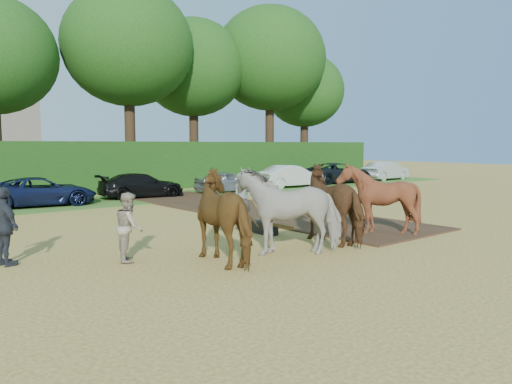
# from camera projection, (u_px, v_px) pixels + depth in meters

# --- Properties ---
(ground) EXTENTS (120.00, 120.00, 0.00)m
(ground) POSITION_uv_depth(u_px,v_px,m) (353.00, 237.00, 15.34)
(ground) COLOR gold
(ground) RESTS_ON ground
(earth_strip) EXTENTS (4.50, 17.00, 0.05)m
(earth_strip) POSITION_uv_depth(u_px,v_px,m) (249.00, 209.00, 21.65)
(earth_strip) COLOR #472D1C
(earth_strip) RESTS_ON ground
(grass_verge) EXTENTS (50.00, 5.00, 0.03)m
(grass_verge) POSITION_uv_depth(u_px,v_px,m) (142.00, 198.00, 26.06)
(grass_verge) COLOR #38601E
(grass_verge) RESTS_ON ground
(hedgerow) EXTENTS (46.00, 1.60, 3.00)m
(hedgerow) POSITION_uv_depth(u_px,v_px,m) (106.00, 167.00, 29.36)
(hedgerow) COLOR #14380F
(hedgerow) RESTS_ON ground
(spectator_near) EXTENTS (0.94, 1.02, 1.69)m
(spectator_near) POSITION_uv_depth(u_px,v_px,m) (129.00, 227.00, 12.11)
(spectator_near) COLOR #BEB295
(spectator_near) RESTS_ON ground
(spectator_far) EXTENTS (0.71, 1.17, 1.86)m
(spectator_far) POSITION_uv_depth(u_px,v_px,m) (5.00, 227.00, 11.60)
(spectator_far) COLOR #22262D
(spectator_far) RESTS_ON ground
(plough_team) EXTENTS (7.53, 5.25, 2.26)m
(plough_team) POSITION_uv_depth(u_px,v_px,m) (312.00, 206.00, 13.92)
(plough_team) COLOR brown
(plough_team) RESTS_ON ground
(parked_cars) EXTENTS (41.74, 3.30, 1.49)m
(parked_cars) POSITION_uv_depth(u_px,v_px,m) (203.00, 182.00, 28.51)
(parked_cars) COLOR silver
(parked_cars) RESTS_ON ground
(treeline) EXTENTS (48.70, 10.60, 14.21)m
(treeline) POSITION_uv_depth(u_px,v_px,m) (54.00, 42.00, 30.00)
(treeline) COLOR #382616
(treeline) RESTS_ON ground
(church) EXTENTS (5.20, 5.20, 27.00)m
(church) POSITION_uv_depth(u_px,v_px,m) (9.00, 51.00, 58.67)
(church) COLOR slate
(church) RESTS_ON ground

